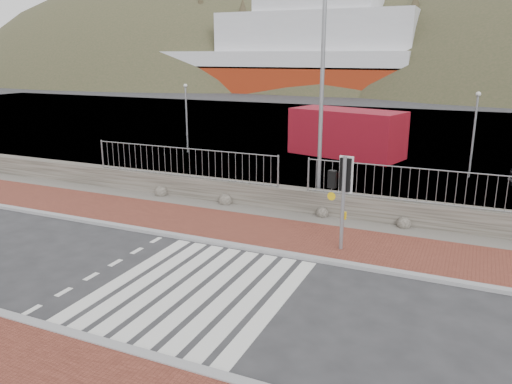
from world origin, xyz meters
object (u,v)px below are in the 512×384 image
at_px(ferry, 278,57).
at_px(streetlight, 326,78).
at_px(traffic_signal_far, 343,183).
at_px(shipping_container, 346,133).

distance_m(ferry, streetlight, 64.99).
xyz_separation_m(traffic_signal_far, streetlight, (-1.79, 4.11, 2.81)).
bearing_deg(streetlight, ferry, 100.06).
xyz_separation_m(streetlight, shipping_container, (-1.72, 10.60, -3.62)).
distance_m(ferry, traffic_signal_far, 69.54).
bearing_deg(traffic_signal_far, ferry, -61.13).
distance_m(traffic_signal_far, streetlight, 5.29).
bearing_deg(shipping_container, traffic_signal_far, -61.10).
bearing_deg(streetlight, shipping_container, 86.17).
relative_size(ferry, shipping_container, 7.71).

